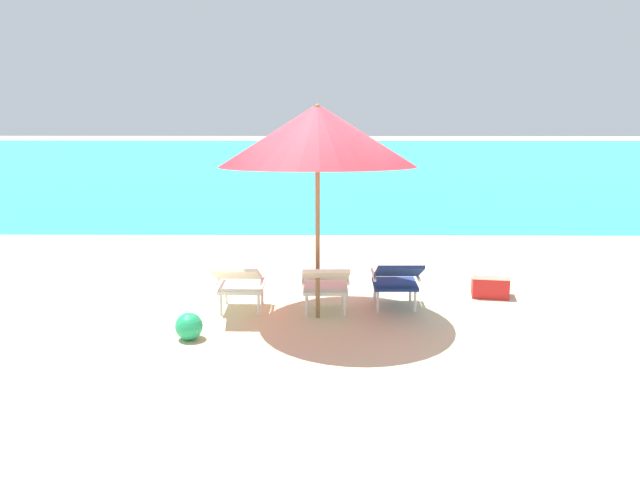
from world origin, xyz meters
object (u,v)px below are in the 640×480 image
at_px(lounge_chair_center, 326,282).
at_px(cooler_box, 490,284).
at_px(lounge_chair_left, 239,281).
at_px(beach_ball, 189,326).
at_px(beach_umbrella_center, 318,136).
at_px(lounge_chair_right, 397,278).

relative_size(lounge_chair_center, cooler_box, 1.73).
distance_m(lounge_chair_left, beach_ball, 0.93).
xyz_separation_m(lounge_chair_center, beach_umbrella_center, (-0.09, -0.07, 1.68)).
distance_m(beach_umbrella_center, cooler_box, 3.00).
bearing_deg(lounge_chair_left, beach_ball, -119.94).
distance_m(lounge_chair_center, beach_umbrella_center, 1.68).
bearing_deg(lounge_chair_left, beach_umbrella_center, -5.76).
distance_m(lounge_chair_center, beach_ball, 1.65).
height_order(lounge_chair_right, beach_umbrella_center, beach_umbrella_center).
bearing_deg(beach_ball, lounge_chair_left, 60.06).
bearing_deg(beach_umbrella_center, cooler_box, 20.20).
xyz_separation_m(lounge_chair_center, beach_ball, (-1.44, -0.75, -0.26)).
distance_m(lounge_chair_right, cooler_box, 1.39).
bearing_deg(beach_umbrella_center, lounge_chair_right, 14.00).
distance_m(lounge_chair_left, lounge_chair_center, 1.00).
height_order(lounge_chair_center, lounge_chair_right, same).
relative_size(lounge_chair_center, beach_umbrella_center, 0.35).
relative_size(beach_umbrella_center, cooler_box, 4.92).
bearing_deg(beach_ball, lounge_chair_right, 21.84).
distance_m(beach_umbrella_center, beach_ball, 2.46).
xyz_separation_m(lounge_chair_left, lounge_chair_right, (1.83, 0.14, 0.00)).
distance_m(lounge_chair_center, cooler_box, 2.21).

